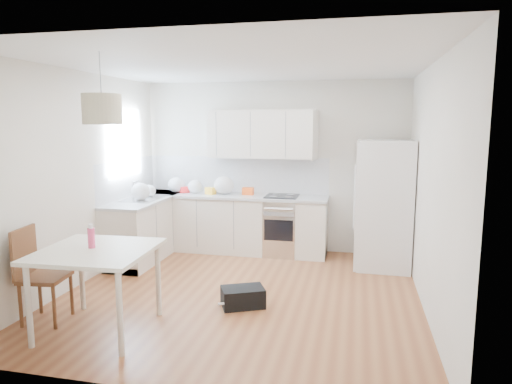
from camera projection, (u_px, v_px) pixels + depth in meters
The scene contains 29 objects.
floor at pixel (241, 294), 5.52m from camera, with size 4.20×4.20×0.00m, color brown.
ceiling at pixel (240, 65), 5.11m from camera, with size 4.20×4.20×0.00m, color white.
wall_back at pixel (273, 167), 7.34m from camera, with size 4.20×4.20×0.00m, color beige.
wall_left at pixel (80, 179), 5.77m from camera, with size 4.20×4.20×0.00m, color beige.
wall_right at pixel (431, 189), 4.87m from camera, with size 4.20×4.20×0.00m, color beige.
window_glassblock at pixel (124, 143), 6.82m from camera, with size 0.02×1.00×1.00m, color #BFE0F9.
cabinets_back at pixel (233, 224), 7.32m from camera, with size 3.00×0.60×0.88m, color silver.
cabinets_left at pixel (147, 229), 7.00m from camera, with size 0.60×1.80×0.88m, color silver.
counter_back at pixel (232, 196), 7.25m from camera, with size 3.02×0.64×0.04m, color #B0B3B5.
counter_left at pixel (146, 199), 6.93m from camera, with size 0.64×1.82×0.04m, color #B0B3B5.
backsplash_back at pixel (237, 174), 7.49m from camera, with size 3.00×0.01×0.58m, color white.
backsplash_left at pixel (127, 179), 6.95m from camera, with size 0.01×1.80×0.58m, color white.
upper_cabinets at pixel (262, 134), 7.14m from camera, with size 1.70×0.32×0.75m, color silver.
range_oven at pixel (282, 227), 7.15m from camera, with size 0.50×0.61×0.88m, color silver, non-canonical shape.
sink at pixel (144, 199), 6.88m from camera, with size 0.50×0.80×0.16m, color silver, non-canonical shape.
refrigerator at pixel (385, 204), 6.51m from camera, with size 0.87×0.91×1.81m, color white, non-canonical shape.
dining_table at pixel (97, 258), 4.46m from camera, with size 1.11×1.11×0.83m.
dining_chair at pixel (45, 275), 4.71m from camera, with size 0.42×0.42×0.99m, color #503318, non-canonical shape.
drink_bottle at pixel (91, 236), 4.48m from camera, with size 0.07×0.07×0.24m, color #E23E6C.
gym_bag at pixel (243, 297), 5.14m from camera, with size 0.47×0.31×0.22m, color black.
pendant_lamp at pixel (102, 109), 4.22m from camera, with size 0.36×0.36×0.28m, color beige.
grocery_bag_a at pixel (176, 185), 7.46m from camera, with size 0.28×0.23×0.25m, color silver.
grocery_bag_b at pixel (195, 187), 7.38m from camera, with size 0.24×0.20×0.21m, color silver.
grocery_bag_c at pixel (224, 185), 7.27m from camera, with size 0.32×0.27×0.29m, color silver.
grocery_bag_d at pixel (149, 191), 7.07m from camera, with size 0.20×0.17×0.18m, color silver.
grocery_bag_e at pixel (141, 192), 6.72m from camera, with size 0.29×0.24×0.26m, color silver.
snack_orange at pixel (248, 191), 7.23m from camera, with size 0.17×0.11×0.12m, color #F45215.
snack_yellow at pixel (210, 191), 7.28m from camera, with size 0.16×0.10×0.11m, color gold.
snack_red at pixel (185, 190), 7.43m from camera, with size 0.15×0.09×0.10m, color red.
Camera 1 is at (1.33, -5.11, 2.06)m, focal length 32.00 mm.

